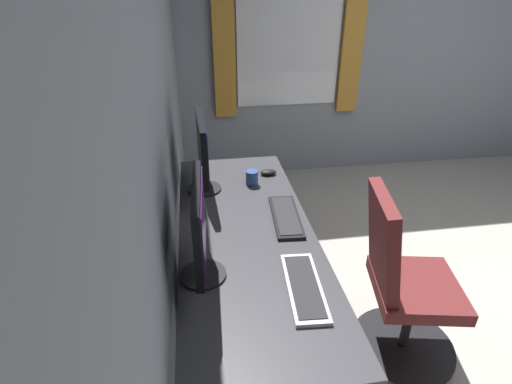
% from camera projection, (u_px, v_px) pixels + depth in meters
% --- Properties ---
extents(wall_back, '(5.05, 0.10, 2.60)m').
position_uv_depth(wall_back, '(149.00, 132.00, 1.66)').
color(wall_back, '#8C939E').
rests_on(wall_back, ground).
extents(wall_right, '(0.10, 4.96, 2.60)m').
position_uv_depth(wall_right, '(399.00, 41.00, 3.93)').
color(wall_right, '#8C939E').
rests_on(wall_right, ground).
extents(window_panel, '(0.02, 0.98, 1.16)m').
position_uv_depth(window_panel, '(289.00, 43.00, 3.72)').
color(window_panel, white).
extents(curtain_near, '(0.05, 0.20, 1.32)m').
position_uv_depth(curtain_near, '(353.00, 42.00, 3.78)').
color(curtain_near, gold).
extents(curtain_far, '(0.05, 0.20, 1.32)m').
position_uv_depth(curtain_far, '(224.00, 45.00, 3.62)').
color(curtain_far, gold).
extents(desk, '(1.83, 0.68, 0.73)m').
position_uv_depth(desk, '(246.00, 242.00, 2.07)').
color(desk, '#38383D').
rests_on(desk, ground).
extents(drawer_pedestal, '(0.40, 0.51, 0.69)m').
position_uv_depth(drawer_pedestal, '(248.00, 318.00, 2.02)').
color(drawer_pedestal, '#38383D').
rests_on(drawer_pedestal, ground).
extents(monitor_primary, '(0.49, 0.20, 0.45)m').
position_uv_depth(monitor_primary, '(202.00, 150.00, 2.30)').
color(monitor_primary, black).
rests_on(monitor_primary, desk).
extents(monitor_secondary, '(0.47, 0.20, 0.44)m').
position_uv_depth(monitor_secondary, '(200.00, 227.00, 1.61)').
color(monitor_secondary, black).
rests_on(monitor_secondary, desk).
extents(keyboard_main, '(0.43, 0.17, 0.02)m').
position_uv_depth(keyboard_main, '(286.00, 216.00, 2.13)').
color(keyboard_main, black).
rests_on(keyboard_main, desk).
extents(keyboard_spare, '(0.43, 0.17, 0.02)m').
position_uv_depth(keyboard_spare, '(304.00, 287.00, 1.65)').
color(keyboard_spare, silver).
rests_on(keyboard_spare, desk).
extents(mouse_main, '(0.06, 0.10, 0.03)m').
position_uv_depth(mouse_main, '(268.00, 172.00, 2.59)').
color(mouse_main, black).
rests_on(mouse_main, desk).
extents(coffee_mug, '(0.12, 0.08, 0.09)m').
position_uv_depth(coffee_mug, '(252.00, 177.00, 2.47)').
color(coffee_mug, '#335193').
rests_on(coffee_mug, desk).
extents(office_chair, '(0.56, 0.59, 0.97)m').
position_uv_depth(office_chair, '(402.00, 288.00, 2.06)').
color(office_chair, maroon).
rests_on(office_chair, ground).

